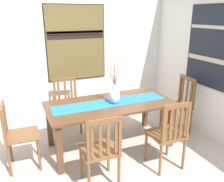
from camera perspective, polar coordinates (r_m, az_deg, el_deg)
The scene contains 12 objects.
ground_plane at distance 3.34m, azimuth 0.96°, elevation -18.67°, with size 6.40×6.40×0.03m, color #B2A89E.
wall_back at distance 4.48m, azimuth -8.92°, elevation 9.73°, with size 6.40×0.12×2.70m, color silver.
dining_table at distance 3.57m, azimuth -0.48°, elevation -4.35°, with size 1.88×0.92×0.72m.
table_runner at distance 3.53m, azimuth -0.48°, elevation -2.83°, with size 1.73×0.36×0.01m, color #236B93.
centerpiece_vase at distance 3.45m, azimuth 0.66°, elevation -0.75°, with size 0.18×0.25×0.72m.
chair_0 at distance 4.21m, azimuth -10.80°, elevation -3.08°, with size 0.45×0.45×0.93m.
chair_1 at distance 3.37m, azimuth -21.94°, elevation -9.56°, with size 0.44×0.44×0.92m.
chair_2 at distance 2.80m, azimuth -2.76°, elevation -14.00°, with size 0.44×0.44×0.95m.
chair_3 at distance 4.25m, azimuth 15.95°, elevation -3.03°, with size 0.43×0.43×0.98m.
chair_4 at distance 3.19m, azimuth 13.51°, elevation -9.93°, with size 0.43×0.43×0.97m.
painting_on_back_wall at distance 4.40m, azimuth -8.65°, elevation 11.39°, with size 1.09×0.05×1.34m.
painting_on_side_wall at distance 4.09m, azimuth 22.41°, elevation 9.89°, with size 0.05×0.89×1.28m.
Camera 1 is at (-1.11, -2.44, 1.99)m, focal length 37.88 mm.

